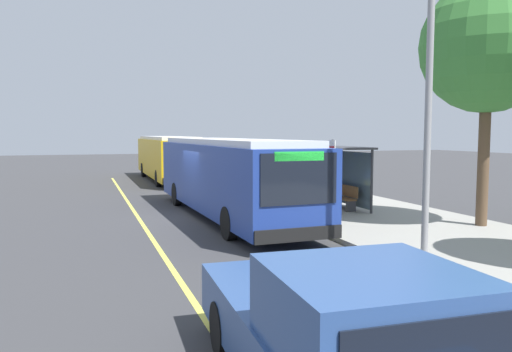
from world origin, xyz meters
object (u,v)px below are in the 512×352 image
Objects in this scene: transit_bus_main at (228,174)px; waiting_bench at (344,197)px; transit_bus_second at (167,156)px; pickup_truck at (338,340)px; route_sign_post at (332,169)px.

transit_bus_main is 4.77m from waiting_bench.
transit_bus_second is at bearing 179.20° from transit_bus_main.
transit_bus_main and transit_bus_second have the same top height.
transit_bus_main is 13.36m from pickup_truck.
waiting_bench is at bearing 15.54° from transit_bus_second.
waiting_bench is 0.57× the size of route_sign_post.
transit_bus_main reaches higher than waiting_bench.
pickup_truck is 14.47m from waiting_bench.
waiting_bench is at bearing 83.69° from transit_bus_main.
transit_bus_second is at bearing 174.62° from pickup_truck.
waiting_bench is (-12.60, 7.11, -0.22)m from pickup_truck.
transit_bus_second is 2.19× the size of pickup_truck.
route_sign_post is (-10.15, 5.28, 1.10)m from pickup_truck.
transit_bus_main is 15.41m from transit_bus_second.
transit_bus_second is 7.52× the size of waiting_bench.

